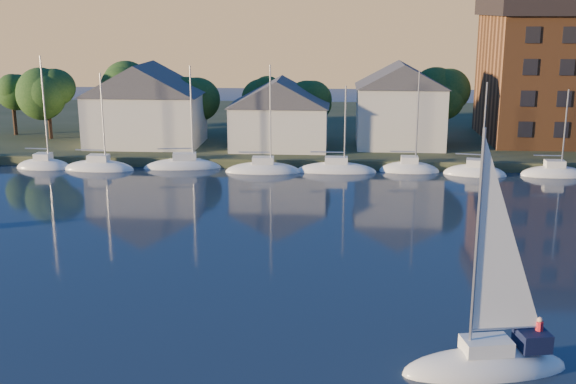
# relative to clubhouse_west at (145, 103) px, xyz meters

# --- Properties ---
(shoreline_land) EXTENTS (160.00, 50.00, 2.00)m
(shoreline_land) POSITION_rel_clubhouse_west_xyz_m (22.00, 17.00, -5.93)
(shoreline_land) COLOR #2C3720
(shoreline_land) RESTS_ON ground
(wooden_dock) EXTENTS (120.00, 3.00, 1.00)m
(wooden_dock) POSITION_rel_clubhouse_west_xyz_m (22.00, -6.00, -5.93)
(wooden_dock) COLOR brown
(wooden_dock) RESTS_ON ground
(clubhouse_west) EXTENTS (13.65, 9.45, 9.64)m
(clubhouse_west) POSITION_rel_clubhouse_west_xyz_m (0.00, 0.00, 0.00)
(clubhouse_west) COLOR silver
(clubhouse_west) RESTS_ON shoreline_land
(clubhouse_centre) EXTENTS (11.55, 8.40, 8.08)m
(clubhouse_centre) POSITION_rel_clubhouse_west_xyz_m (16.00, -1.00, -0.80)
(clubhouse_centre) COLOR silver
(clubhouse_centre) RESTS_ON shoreline_land
(clubhouse_east) EXTENTS (10.50, 8.40, 9.80)m
(clubhouse_east) POSITION_rel_clubhouse_west_xyz_m (30.00, 1.00, 0.07)
(clubhouse_east) COLOR silver
(clubhouse_east) RESTS_ON shoreline_land
(tree_line) EXTENTS (93.40, 5.40, 8.90)m
(tree_line) POSITION_rel_clubhouse_west_xyz_m (24.00, 5.00, 1.24)
(tree_line) COLOR #342118
(tree_line) RESTS_ON shoreline_land
(moored_fleet) EXTENTS (79.50, 2.40, 12.05)m
(moored_fleet) POSITION_rel_clubhouse_west_xyz_m (18.00, -9.00, -5.83)
(moored_fleet) COLOR white
(moored_fleet) RESTS_ON ground
(hero_sailboat) EXTENTS (8.49, 4.09, 12.91)m
(hero_sailboat) POSITION_rel_clubhouse_west_xyz_m (30.11, -51.68, -5.38)
(hero_sailboat) COLOR white
(hero_sailboat) RESTS_ON ground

